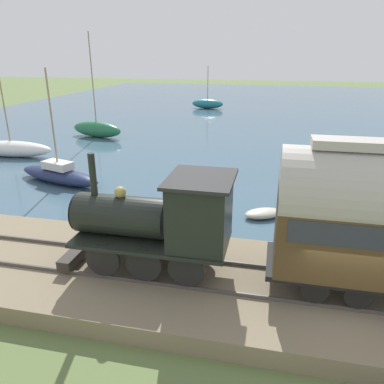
{
  "coord_description": "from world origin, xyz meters",
  "views": [
    {
      "loc": [
        -9.37,
        2.23,
        7.22
      ],
      "look_at": [
        3.85,
        5.16,
        2.16
      ],
      "focal_mm": 35.0,
      "sensor_mm": 36.0,
      "label": 1
    }
  ],
  "objects": [
    {
      "name": "ground_plane",
      "position": [
        0.0,
        0.0,
        0.0
      ],
      "size": [
        200.0,
        200.0,
        0.0
      ],
      "primitive_type": "plane",
      "color": "#607542"
    },
    {
      "name": "rowboat_near_shore",
      "position": [
        11.4,
        6.48,
        0.28
      ],
      "size": [
        1.16,
        2.1,
        0.55
      ],
      "rotation": [
        0.0,
        0.0,
        0.17
      ],
      "color": "#B7B2A3",
      "rests_on": "harbor_water"
    },
    {
      "name": "sailboat_green",
      "position": [
        21.64,
        17.95,
        0.74
      ],
      "size": [
        2.5,
        5.35,
        8.9
      ],
      "rotation": [
        0.0,
        0.0,
        -0.23
      ],
      "color": "#236B42",
      "rests_on": "harbor_water"
    },
    {
      "name": "sailboat_navy",
      "position": [
        9.4,
        14.42,
        0.5
      ],
      "size": [
        3.22,
        6.16,
        6.47
      ],
      "rotation": [
        0.0,
        0.0,
        -0.3
      ],
      "color": "#192347",
      "rests_on": "harbor_water"
    },
    {
      "name": "rail_embankment",
      "position": [
        0.65,
        0.0,
        0.3
      ],
      "size": [
        5.56,
        56.0,
        0.71
      ],
      "color": "#84755B",
      "rests_on": "ground"
    },
    {
      "name": "sailboat_white",
      "position": [
        13.98,
        21.03,
        0.6
      ],
      "size": [
        1.97,
        6.37,
        6.61
      ],
      "rotation": [
        0.0,
        0.0,
        0.07
      ],
      "color": "white",
      "rests_on": "harbor_water"
    },
    {
      "name": "sailboat_teal",
      "position": [
        42.13,
        11.47,
        0.65
      ],
      "size": [
        1.96,
        4.45,
        5.54
      ],
      "rotation": [
        0.0,
        0.0,
        -0.07
      ],
      "color": "#1E707A",
      "rests_on": "harbor_water"
    },
    {
      "name": "harbor_water",
      "position": [
        43.73,
        0.0,
        0.0
      ],
      "size": [
        80.0,
        80.0,
        0.01
      ],
      "color": "#426075",
      "rests_on": "ground"
    },
    {
      "name": "rowboat_off_pier",
      "position": [
        6.93,
        2.44,
        0.2
      ],
      "size": [
        1.76,
        2.08,
        0.38
      ],
      "rotation": [
        0.0,
        0.0,
        0.51
      ],
      "color": "#B7B2A3",
      "rests_on": "harbor_water"
    },
    {
      "name": "steam_locomotive",
      "position": [
        0.65,
        5.36,
        2.48
      ],
      "size": [
        2.26,
        5.4,
        3.66
      ],
      "color": "black",
      "rests_on": "rail_embankment"
    }
  ]
}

